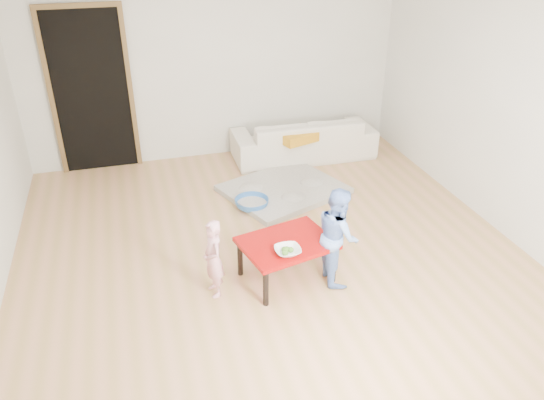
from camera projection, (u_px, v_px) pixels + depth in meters
name	position (u px, v px, depth m)	size (l,w,h in m)	color
floor	(267.00, 246.00, 5.48)	(5.00, 5.00, 0.01)	#B2884C
back_wall	(215.00, 62.00, 6.96)	(5.00, 0.02, 2.60)	silver
right_wall	(499.00, 104.00, 5.46)	(0.02, 5.00, 2.60)	silver
doorway	(92.00, 93.00, 6.69)	(1.02, 0.08, 2.11)	brown
sofa	(303.00, 138.00, 7.34)	(1.94, 0.76, 0.57)	beige
cushion	(295.00, 136.00, 7.00)	(0.47, 0.42, 0.13)	orange
red_table	(286.00, 260.00, 4.92)	(0.81, 0.61, 0.41)	#950908
bowl	(288.00, 251.00, 4.64)	(0.23, 0.23, 0.06)	white
broccoli	(288.00, 251.00, 4.64)	(0.12, 0.12, 0.06)	#2D5919
child_pink	(213.00, 259.00, 4.64)	(0.27, 0.18, 0.74)	pink
child_blue	(338.00, 235.00, 4.80)	(0.45, 0.35, 0.94)	#5D82D7
basin	(252.00, 204.00, 6.14)	(0.40, 0.40, 0.12)	#2F68B4
blanket	(284.00, 189.00, 6.52)	(1.33, 1.11, 0.07)	#B9B1A4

